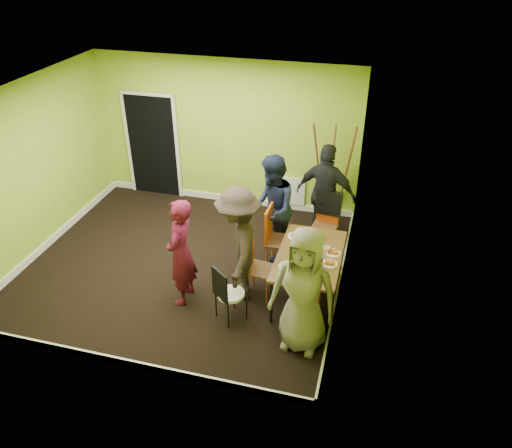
{
  "coord_description": "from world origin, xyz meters",
  "views": [
    {
      "loc": [
        2.81,
        -6.1,
        4.8
      ],
      "look_at": [
        1.19,
        0.0,
        0.95
      ],
      "focal_mm": 35.0,
      "sensor_mm": 36.0,
      "label": 1
    }
  ],
  "objects_px": {
    "thermos": "(304,247)",
    "blue_bottle": "(320,262)",
    "person_left_near": "(239,245)",
    "easel": "(332,175)",
    "chair_front_end": "(306,301)",
    "orange_bottle": "(307,242)",
    "dining_table": "(309,258)",
    "person_back_end": "(326,195)",
    "person_front_end": "(304,291)",
    "chair_left_near": "(255,263)",
    "person_standing": "(181,253)",
    "chair_left_far": "(276,235)",
    "person_left_far": "(272,209)",
    "chair_bentwood": "(227,292)",
    "chair_back_end": "(328,209)"
  },
  "relations": [
    {
      "from": "chair_left_near",
      "to": "chair_front_end",
      "type": "distance_m",
      "value": 1.05
    },
    {
      "from": "dining_table",
      "to": "chair_back_end",
      "type": "relative_size",
      "value": 1.47
    },
    {
      "from": "chair_back_end",
      "to": "person_back_end",
      "type": "relative_size",
      "value": 0.57
    },
    {
      "from": "chair_left_near",
      "to": "dining_table",
      "type": "bearing_deg",
      "value": 105.32
    },
    {
      "from": "dining_table",
      "to": "person_left_far",
      "type": "height_order",
      "value": "person_left_far"
    },
    {
      "from": "easel",
      "to": "thermos",
      "type": "distance_m",
      "value": 2.31
    },
    {
      "from": "easel",
      "to": "orange_bottle",
      "type": "relative_size",
      "value": 24.42
    },
    {
      "from": "easel",
      "to": "person_back_end",
      "type": "bearing_deg",
      "value": -90.19
    },
    {
      "from": "chair_left_far",
      "to": "person_back_end",
      "type": "relative_size",
      "value": 0.6
    },
    {
      "from": "chair_front_end",
      "to": "person_front_end",
      "type": "relative_size",
      "value": 0.51
    },
    {
      "from": "person_left_far",
      "to": "chair_left_near",
      "type": "bearing_deg",
      "value": -17.64
    },
    {
      "from": "chair_left_far",
      "to": "person_left_far",
      "type": "height_order",
      "value": "person_left_far"
    },
    {
      "from": "person_left_near",
      "to": "person_back_end",
      "type": "height_order",
      "value": "person_back_end"
    },
    {
      "from": "person_back_end",
      "to": "person_front_end",
      "type": "xyz_separation_m",
      "value": [
        0.09,
        -2.6,
        -0.01
      ]
    },
    {
      "from": "chair_left_far",
      "to": "person_left_near",
      "type": "xyz_separation_m",
      "value": [
        -0.36,
        -0.81,
        0.28
      ]
    },
    {
      "from": "orange_bottle",
      "to": "person_front_end",
      "type": "relative_size",
      "value": 0.04
    },
    {
      "from": "chair_left_near",
      "to": "thermos",
      "type": "distance_m",
      "value": 0.77
    },
    {
      "from": "chair_left_far",
      "to": "chair_back_end",
      "type": "distance_m",
      "value": 1.07
    },
    {
      "from": "easel",
      "to": "chair_front_end",
      "type": "bearing_deg",
      "value": -88.2
    },
    {
      "from": "orange_bottle",
      "to": "chair_back_end",
      "type": "bearing_deg",
      "value": 82.78
    },
    {
      "from": "person_left_far",
      "to": "orange_bottle",
      "type": "bearing_deg",
      "value": 29.15
    },
    {
      "from": "thermos",
      "to": "person_left_near",
      "type": "relative_size",
      "value": 0.14
    },
    {
      "from": "chair_back_end",
      "to": "person_front_end",
      "type": "distance_m",
      "value": 2.41
    },
    {
      "from": "person_front_end",
      "to": "chair_front_end",
      "type": "bearing_deg",
      "value": 96.66
    },
    {
      "from": "orange_bottle",
      "to": "dining_table",
      "type": "bearing_deg",
      "value": -71.37
    },
    {
      "from": "easel",
      "to": "person_standing",
      "type": "relative_size",
      "value": 1.16
    },
    {
      "from": "blue_bottle",
      "to": "person_back_end",
      "type": "height_order",
      "value": "person_back_end"
    },
    {
      "from": "chair_left_far",
      "to": "person_standing",
      "type": "relative_size",
      "value": 0.65
    },
    {
      "from": "thermos",
      "to": "blue_bottle",
      "type": "bearing_deg",
      "value": -44.54
    },
    {
      "from": "orange_bottle",
      "to": "chair_left_far",
      "type": "bearing_deg",
      "value": 147.31
    },
    {
      "from": "person_standing",
      "to": "person_left_near",
      "type": "xyz_separation_m",
      "value": [
        0.75,
        0.31,
        0.06
      ]
    },
    {
      "from": "dining_table",
      "to": "chair_bentwood",
      "type": "height_order",
      "value": "chair_bentwood"
    },
    {
      "from": "person_left_far",
      "to": "person_left_near",
      "type": "relative_size",
      "value": 1.01
    },
    {
      "from": "chair_left_near",
      "to": "orange_bottle",
      "type": "distance_m",
      "value": 0.82
    },
    {
      "from": "person_left_far",
      "to": "person_left_near",
      "type": "distance_m",
      "value": 1.14
    },
    {
      "from": "chair_bentwood",
      "to": "thermos",
      "type": "height_order",
      "value": "thermos"
    },
    {
      "from": "blue_bottle",
      "to": "person_left_near",
      "type": "relative_size",
      "value": 0.11
    },
    {
      "from": "chair_left_near",
      "to": "person_standing",
      "type": "distance_m",
      "value": 1.09
    },
    {
      "from": "chair_left_far",
      "to": "person_front_end",
      "type": "bearing_deg",
      "value": 25.37
    },
    {
      "from": "dining_table",
      "to": "chair_back_end",
      "type": "xyz_separation_m",
      "value": [
        0.06,
        1.42,
        0.02
      ]
    },
    {
      "from": "orange_bottle",
      "to": "easel",
      "type": "bearing_deg",
      "value": 87.73
    },
    {
      "from": "easel",
      "to": "thermos",
      "type": "bearing_deg",
      "value": -91.96
    },
    {
      "from": "chair_back_end",
      "to": "person_left_far",
      "type": "distance_m",
      "value": 0.99
    },
    {
      "from": "easel",
      "to": "person_front_end",
      "type": "bearing_deg",
      "value": -88.4
    },
    {
      "from": "easel",
      "to": "person_front_end",
      "type": "distance_m",
      "value": 3.28
    },
    {
      "from": "chair_front_end",
      "to": "thermos",
      "type": "distance_m",
      "value": 0.81
    },
    {
      "from": "thermos",
      "to": "person_standing",
      "type": "height_order",
      "value": "person_standing"
    },
    {
      "from": "person_left_far",
      "to": "blue_bottle",
      "type": "bearing_deg",
      "value": 21.52
    },
    {
      "from": "blue_bottle",
      "to": "person_left_far",
      "type": "xyz_separation_m",
      "value": [
        -0.96,
        1.19,
        0.04
      ]
    },
    {
      "from": "dining_table",
      "to": "person_left_far",
      "type": "bearing_deg",
      "value": 130.34
    }
  ]
}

